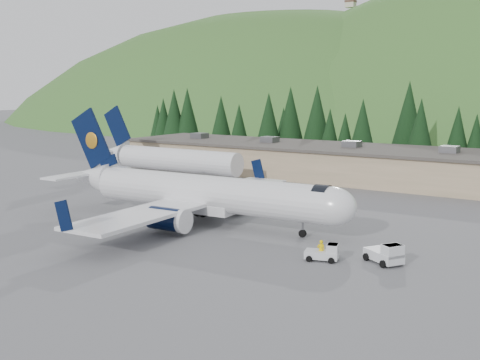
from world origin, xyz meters
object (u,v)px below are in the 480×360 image
Objects in this scene: second_airliner at (164,158)px; baggage_tug_a at (325,253)px; baggage_tug_b at (386,254)px; airliner at (201,194)px; ramp_worker at (321,250)px; terminal_building at (322,161)px.

second_airliner is 49.55m from baggage_tug_a.
baggage_tug_a is 5.02m from baggage_tug_b.
airliner is at bearing -42.74° from second_airliner.
baggage_tug_b is 2.14× the size of ramp_worker.
ramp_worker is (-4.95, -2.00, 0.07)m from baggage_tug_b.
second_airliner is at bearing 129.72° from baggage_tug_a.
ramp_worker is at bearing -125.63° from baggage_tug_b.
terminal_building is (19.91, 16.00, -0.70)m from second_airliner.
airliner is 22.28m from baggage_tug_b.
second_airliner reaches higher than terminal_building.
terminal_building reaches higher than baggage_tug_a.
baggage_tug_a is 1.73× the size of ramp_worker.
baggage_tug_a is (17.22, -5.54, -2.55)m from airliner.
baggage_tug_a is at bearing 166.49° from ramp_worker.
baggage_tug_a is at bearing -64.10° from terminal_building.
airliner is 17.96m from ramp_worker.
airliner is at bearing -157.03° from baggage_tug_b.
terminal_building is (-21.16, 43.59, 1.96)m from baggage_tug_a.
airliner reaches higher than baggage_tug_b.
second_airliner is 49.33m from ramp_worker.
airliner reaches higher than ramp_worker.
second_airliner is 52.49m from baggage_tug_b.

